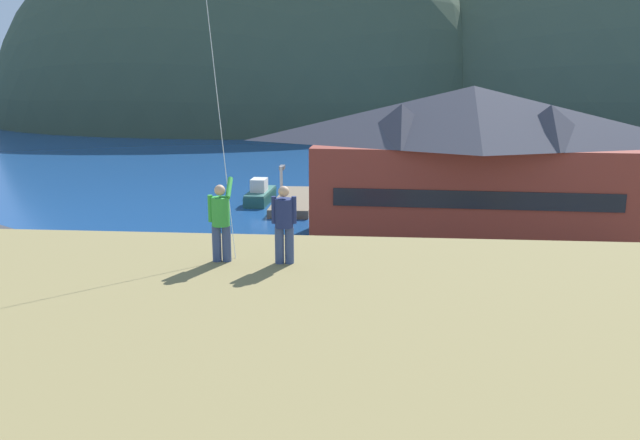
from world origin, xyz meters
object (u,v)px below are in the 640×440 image
object	(u,v)px
person_companion	(284,222)
harbor_lodge	(470,160)
moored_boat_wharfside	(260,194)
parked_car_front_row_silver	(572,340)
moored_boat_outer_mooring	(338,196)
parked_car_back_row_right	(345,333)
person_kite_flyer	(221,220)
wharf_dock	(296,201)
parked_car_mid_row_center	(315,282)
parking_light_pole	(282,215)
parked_car_lone_by_shed	(130,282)
parked_car_mid_row_near	(513,291)

from	to	relation	value
person_companion	harbor_lodge	bearing A→B (deg)	74.21
moored_boat_wharfside	parked_car_front_row_silver	world-z (taller)	moored_boat_wharfside
moored_boat_outer_mooring	parked_car_back_row_right	distance (m)	30.00
harbor_lodge	person_kite_flyer	distance (m)	30.76
wharf_dock	parked_car_back_row_right	bearing A→B (deg)	-79.34
person_kite_flyer	person_companion	distance (m)	1.42
harbor_lodge	wharf_dock	size ratio (longest dim) A/B	2.07
parked_car_mid_row_center	parked_car_back_row_right	distance (m)	6.42
harbor_lodge	parked_car_mid_row_center	size ratio (longest dim) A/B	5.10
moored_boat_wharfside	parking_light_pole	bearing A→B (deg)	-76.82
parked_car_lone_by_shed	parking_light_pole	bearing A→B (deg)	27.30
harbor_lodge	person_companion	world-z (taller)	harbor_lodge
person_kite_flyer	person_companion	bearing A→B (deg)	-1.68
harbor_lodge	wharf_dock	distance (m)	17.33
parked_car_mid_row_center	parked_car_back_row_right	world-z (taller)	same
parked_car_front_row_silver	moored_boat_wharfside	bearing A→B (deg)	120.13
parked_car_mid_row_near	parking_light_pole	world-z (taller)	parking_light_pole
wharf_dock	moored_boat_outer_mooring	xyz separation A→B (m)	(3.55, 0.60, 0.37)
harbor_lodge	wharf_dock	bearing A→B (deg)	140.90
parked_car_mid_row_center	parked_car_back_row_right	xyz separation A→B (m)	(1.73, -6.18, 0.00)
moored_boat_outer_mooring	parking_light_pole	distance (m)	21.11
moored_boat_wharfside	parked_car_front_row_silver	bearing A→B (deg)	-59.87
parking_light_pole	moored_boat_wharfside	bearing A→B (deg)	103.18
harbor_lodge	parked_car_back_row_right	xyz separation A→B (m)	(-7.33, -18.88, -4.38)
wharf_dock	person_kite_flyer	world-z (taller)	person_kite_flyer
parked_car_front_row_silver	parked_car_back_row_right	bearing A→B (deg)	-179.58
parked_car_mid_row_near	parked_car_front_row_silver	size ratio (longest dim) A/B	1.01
parked_car_mid_row_near	parked_car_lone_by_shed	distance (m)	18.52
moored_boat_wharfside	parked_car_front_row_silver	xyz separation A→B (m)	(17.52, -30.19, 0.34)
moored_boat_outer_mooring	parked_car_front_row_silver	xyz separation A→B (m)	(10.77, -29.87, 0.34)
parking_light_pole	person_kite_flyer	size ratio (longest dim) A/B	3.36
parked_car_mid_row_center	parking_light_pole	bearing A→B (deg)	124.84
moored_boat_outer_mooring	parked_car_front_row_silver	distance (m)	31.75
wharf_dock	parked_car_lone_by_shed	world-z (taller)	parked_car_lone_by_shed
parked_car_mid_row_near	parked_car_back_row_right	world-z (taller)	same
parked_car_mid_row_center	person_kite_flyer	bearing A→B (deg)	-92.10
parked_car_mid_row_near	parked_car_back_row_right	xyz separation A→B (m)	(-7.68, -5.64, 0.00)
moored_boat_outer_mooring	parked_car_front_row_silver	bearing A→B (deg)	-70.17
parked_car_mid_row_near	person_kite_flyer	distance (m)	19.99
parked_car_lone_by_shed	person_companion	size ratio (longest dim) A/B	2.44
parked_car_front_row_silver	parking_light_pole	size ratio (longest dim) A/B	0.68
parked_car_back_row_right	parked_car_lone_by_shed	xyz separation A→B (m)	(-10.83, 5.47, 0.00)
harbor_lodge	parked_car_mid_row_center	bearing A→B (deg)	-125.50
parked_car_mid_row_near	parking_light_pole	bearing A→B (deg)	163.11
person_companion	wharf_dock	bearing A→B (deg)	96.65
harbor_lodge	parked_car_mid_row_near	size ratio (longest dim) A/B	5.13
parked_car_lone_by_shed	parked_car_mid_row_near	bearing A→B (deg)	0.52
parked_car_lone_by_shed	parking_light_pole	distance (m)	8.39
parked_car_front_row_silver	person_companion	bearing A→B (deg)	-133.27
moored_boat_outer_mooring	person_kite_flyer	world-z (taller)	person_kite_flyer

